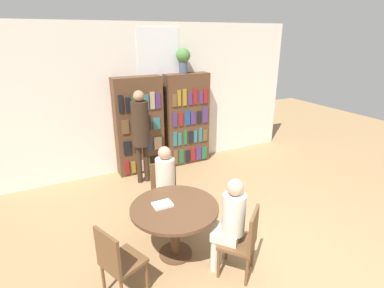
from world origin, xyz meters
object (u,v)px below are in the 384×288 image
object	(u,v)px
chair_far_side	(244,239)
seated_reader_right	(230,220)
librarian_standing	(141,127)
bookshelf_right	(187,120)
flower_vase	(183,58)
reading_table	(175,215)
seated_reader_left	(166,181)
chair_near_camera	(117,260)
bookshelf_left	(139,126)
chair_left_side	(164,189)

from	to	relation	value
chair_far_side	seated_reader_right	xyz separation A→B (m)	(-0.12, 0.14, 0.22)
seated_reader_right	librarian_standing	size ratio (longest dim) A/B	0.69
bookshelf_right	flower_vase	size ratio (longest dim) A/B	3.93
reading_table	seated_reader_left	distance (m)	0.73
chair_near_camera	librarian_standing	size ratio (longest dim) A/B	0.49
seated_reader_right	bookshelf_left	bearing A→B (deg)	50.37
chair_far_side	seated_reader_left	xyz separation A→B (m)	(-0.41, 1.38, 0.22)
bookshelf_right	librarian_standing	distance (m)	1.32
chair_far_side	seated_reader_right	world-z (taller)	seated_reader_right
flower_vase	librarian_standing	xyz separation A→B (m)	(-1.14, -0.51, -1.18)
flower_vase	reading_table	xyz separation A→B (m)	(-1.44, -2.72, -1.70)
seated_reader_left	chair_far_side	bearing A→B (deg)	120.18
bookshelf_right	reading_table	xyz separation A→B (m)	(-1.51, -2.72, -0.39)
seated_reader_right	librarian_standing	xyz separation A→B (m)	(-0.17, 2.76, 0.40)
bookshelf_left	librarian_standing	distance (m)	0.53
flower_vase	chair_near_camera	bearing A→B (deg)	-126.48
seated_reader_left	librarian_standing	distance (m)	1.57
chair_left_side	librarian_standing	xyz separation A→B (m)	(0.09, 1.34, 0.62)
bookshelf_right	chair_near_camera	size ratio (longest dim) A/B	2.22
bookshelf_right	flower_vase	distance (m)	1.31
chair_left_side	librarian_standing	bearing A→B (deg)	-80.13
chair_far_side	seated_reader_left	size ratio (longest dim) A/B	0.71
seated_reader_left	librarian_standing	world-z (taller)	librarian_standing
bookshelf_right	flower_vase	world-z (taller)	flower_vase
librarian_standing	flower_vase	bearing A→B (deg)	23.93
bookshelf_left	flower_vase	bearing A→B (deg)	0.25
flower_vase	bookshelf_left	bearing A→B (deg)	-179.75
reading_table	chair_far_side	size ratio (longest dim) A/B	1.25
librarian_standing	seated_reader_right	bearing A→B (deg)	-86.47
bookshelf_right	seated_reader_right	size ratio (longest dim) A/B	1.58
bookshelf_left	librarian_standing	world-z (taller)	bookshelf_left
chair_left_side	chair_far_side	bearing A→B (deg)	117.00
bookshelf_left	chair_near_camera	bearing A→B (deg)	-112.20
chair_near_camera	chair_far_side	world-z (taller)	same
bookshelf_right	chair_near_camera	bearing A→B (deg)	-127.40
chair_near_camera	chair_far_side	xyz separation A→B (m)	(1.41, -0.34, 0.00)
seated_reader_left	bookshelf_right	bearing A→B (deg)	-110.09
flower_vase	chair_far_side	distance (m)	3.95
seated_reader_right	librarian_standing	bearing A→B (deg)	53.08
bookshelf_left	reading_table	size ratio (longest dim) A/B	1.78
reading_table	chair_near_camera	size ratio (longest dim) A/B	1.25
flower_vase	chair_far_side	world-z (taller)	flower_vase
bookshelf_left	bookshelf_right	distance (m)	1.09
reading_table	chair_left_side	size ratio (longest dim) A/B	1.25
bookshelf_right	librarian_standing	bearing A→B (deg)	-157.55
flower_vase	seated_reader_left	xyz separation A→B (m)	(-1.27, -2.02, -1.58)
reading_table	librarian_standing	distance (m)	2.30
librarian_standing	chair_left_side	bearing A→B (deg)	-93.67
reading_table	chair_near_camera	world-z (taller)	chair_near_camera
flower_vase	chair_left_side	distance (m)	2.86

